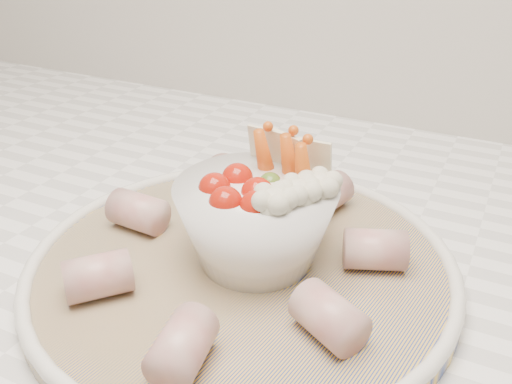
% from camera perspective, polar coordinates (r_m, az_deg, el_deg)
% --- Properties ---
extents(serving_platter, '(0.41, 0.41, 0.02)m').
position_cam_1_polar(serving_platter, '(0.49, -1.44, -7.34)').
color(serving_platter, navy).
rests_on(serving_platter, kitchen_counter).
extents(veggie_bowl, '(0.13, 0.13, 0.11)m').
position_cam_1_polar(veggie_bowl, '(0.46, 0.27, -2.61)').
color(veggie_bowl, white).
rests_on(veggie_bowl, serving_platter).
extents(cured_meat_rolls, '(0.27, 0.29, 0.03)m').
position_cam_1_polar(cured_meat_rolls, '(0.48, -1.61, -5.24)').
color(cured_meat_rolls, '#AC514F').
rests_on(cured_meat_rolls, serving_platter).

